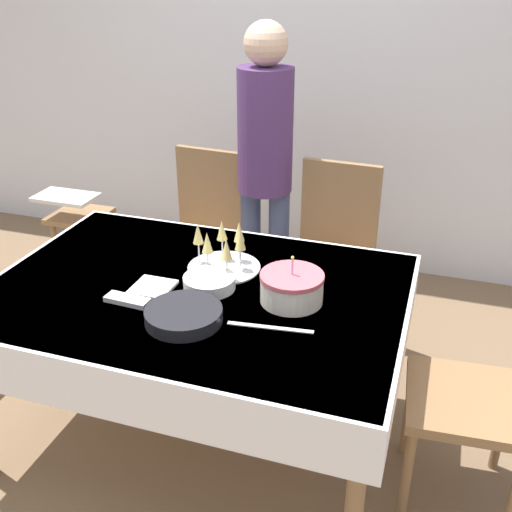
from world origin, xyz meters
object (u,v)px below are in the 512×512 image
dining_chair_far_left (204,233)px  high_chair (79,228)px  dining_chair_right_end (495,385)px  dining_chair_far_right (332,251)px  plate_stack_dessert (209,282)px  birthday_cake (292,288)px  plate_stack_main (184,315)px  champagne_tray (223,249)px  person_standing (265,155)px

dining_chair_far_left → high_chair: size_ratio=1.37×
dining_chair_far_left → dining_chair_right_end: size_ratio=1.00×
dining_chair_far_right → plate_stack_dessert: (-0.31, -0.86, 0.22)m
birthday_cake → plate_stack_main: size_ratio=0.86×
birthday_cake → champagne_tray: (-0.33, 0.17, 0.03)m
dining_chair_far_right → dining_chair_right_end: bearing=-48.9°
plate_stack_dessert → person_standing: 1.00m
dining_chair_far_left → champagne_tray: (0.39, -0.69, 0.28)m
dining_chair_far_right → person_standing: size_ratio=0.60×
dining_chair_far_left → person_standing: bearing=19.0°
plate_stack_main → dining_chair_far_left: bearing=109.8°
person_standing → high_chair: (-1.07, -0.15, -0.49)m
dining_chair_right_end → birthday_cake: bearing=179.1°
dining_chair_far_left → plate_stack_main: dining_chair_far_left is taller
high_chair → plate_stack_main: bearing=-42.6°
champagne_tray → dining_chair_far_left: bearing=119.1°
dining_chair_right_end → person_standing: (-1.15, 0.98, 0.44)m
dining_chair_far_left → person_standing: 0.55m
person_standing → high_chair: size_ratio=2.28×
dining_chair_far_left → birthday_cake: size_ratio=4.14×
dining_chair_far_right → person_standing: person_standing is taller
high_chair → dining_chair_right_end: bearing=-20.4°
dining_chair_far_right → champagne_tray: bearing=-114.6°
plate_stack_dessert → dining_chair_right_end: bearing=-0.4°
plate_stack_dessert → high_chair: 1.44m
plate_stack_main → high_chair: size_ratio=0.38×
plate_stack_dessert → dining_chair_far_left: bearing=114.6°
plate_stack_main → plate_stack_dessert: bearing=91.1°
plate_stack_dessert → dining_chair_far_right: bearing=70.4°
plate_stack_main → plate_stack_dessert: size_ratio=1.36×
dining_chair_right_end → dining_chair_far_right: bearing=131.1°
dining_chair_far_right → dining_chair_right_end: 1.16m
dining_chair_far_left → plate_stack_dessert: 0.98m
dining_chair_right_end → plate_stack_dessert: (-1.07, 0.01, 0.22)m
champagne_tray → plate_stack_main: 0.42m
dining_chair_far_left → high_chair: (-0.76, -0.05, -0.06)m
person_standing → high_chair: 1.19m
person_standing → plate_stack_main: bearing=-85.8°
dining_chair_right_end → person_standing: 1.57m
dining_chair_far_right → champagne_tray: dining_chair_far_right is taller
dining_chair_far_right → plate_stack_dessert: dining_chair_far_right is taller
plate_stack_main → dining_chair_right_end: bearing=12.7°
dining_chair_far_left → dining_chair_far_right: 0.70m
dining_chair_far_left → birthday_cake: 1.15m
person_standing → dining_chair_far_right: bearing=-15.2°
birthday_cake → plate_stack_main: (-0.32, -0.25, -0.03)m
dining_chair_far_left → plate_stack_dessert: size_ratio=4.86×
dining_chair_right_end → plate_stack_dessert: 1.09m
champagne_tray → high_chair: bearing=150.5°
dining_chair_far_left → high_chair: dining_chair_far_left is taller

